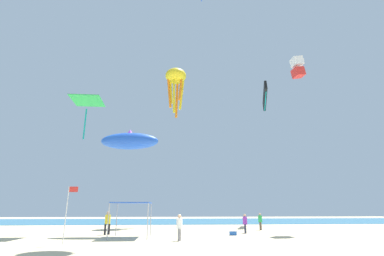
% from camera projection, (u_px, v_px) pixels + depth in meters
% --- Properties ---
extents(ground, '(110.00, 110.00, 0.10)m').
position_uv_depth(ground, '(190.00, 242.00, 19.42)').
color(ground, beige).
extents(ocean_strip, '(110.00, 23.08, 0.03)m').
position_uv_depth(ocean_strip, '(178.00, 221.00, 49.19)').
color(ocean_strip, teal).
rests_on(ocean_strip, ground).
extents(canopy_tent, '(2.88, 3.36, 2.61)m').
position_uv_depth(canopy_tent, '(132.00, 204.00, 22.30)').
color(canopy_tent, '#B2B2B7').
rests_on(canopy_tent, ground).
extents(person_near_tent, '(0.40, 0.44, 1.67)m').
position_uv_depth(person_near_tent, '(245.00, 222.00, 25.58)').
color(person_near_tent, '#33384C').
rests_on(person_near_tent, ground).
extents(person_leftmost, '(0.42, 0.46, 1.77)m').
position_uv_depth(person_leftmost, '(179.00, 225.00, 19.69)').
color(person_leftmost, slate).
rests_on(person_leftmost, ground).
extents(person_central, '(0.46, 0.46, 1.92)m').
position_uv_depth(person_central, '(108.00, 221.00, 24.32)').
color(person_central, black).
rests_on(person_central, ground).
extents(person_rightmost, '(0.40, 0.40, 1.68)m').
position_uv_depth(person_rightmost, '(260.00, 220.00, 29.40)').
color(person_rightmost, brown).
rests_on(person_rightmost, ground).
extents(banner_flag, '(0.61, 0.06, 3.54)m').
position_uv_depth(banner_flag, '(68.00, 209.00, 18.12)').
color(banner_flag, silver).
rests_on(banner_flag, ground).
extents(cooler_box, '(0.57, 0.37, 0.35)m').
position_uv_depth(cooler_box, '(233.00, 233.00, 23.57)').
color(cooler_box, blue).
rests_on(cooler_box, ground).
extents(kite_octopus_yellow, '(4.36, 4.36, 7.29)m').
position_uv_depth(kite_octopus_yellow, '(176.00, 78.00, 42.19)').
color(kite_octopus_yellow, yellow).
extents(kite_box_white, '(1.38, 1.24, 2.57)m').
position_uv_depth(kite_box_white, '(298.00, 67.00, 33.06)').
color(kite_box_white, white).
extents(kite_parafoil_black, '(1.65, 5.48, 3.35)m').
position_uv_depth(kite_parafoil_black, '(265.00, 97.00, 44.33)').
color(kite_parafoil_black, black).
extents(kite_inflatable_blue, '(5.42, 2.06, 1.92)m').
position_uv_depth(kite_inflatable_blue, '(130.00, 141.00, 26.13)').
color(kite_inflatable_blue, blue).
extents(kite_diamond_green, '(2.91, 2.91, 4.00)m').
position_uv_depth(kite_diamond_green, '(87.00, 103.00, 27.83)').
color(kite_diamond_green, green).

